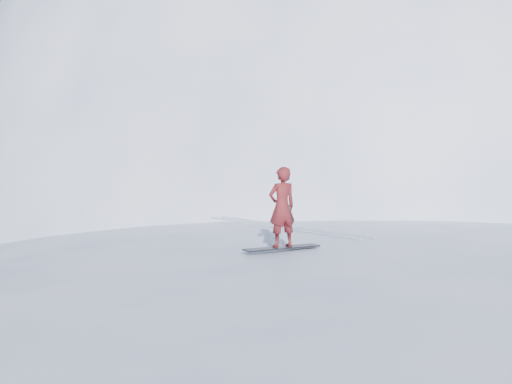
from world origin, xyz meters
The scene contains 8 objects.
ground centered at (0.00, 0.00, 0.00)m, with size 400.00×400.00×0.00m, color white.
near_ridge centered at (1.00, 3.00, 0.00)m, with size 36.00×28.00×4.80m, color white.
summit_peak centered at (22.00, 26.00, 0.00)m, with size 60.00×56.00×56.00m, color white.
peak_shoulder centered at (10.00, 20.00, 0.00)m, with size 28.00×24.00×18.00m, color white.
wind_bumps centered at (-0.56, 2.12, 0.00)m, with size 16.00×14.40×1.00m.
snowboard centered at (-2.84, 1.88, 2.41)m, with size 1.65×0.31×0.03m, color black.
snowboarder centered at (-2.84, 1.88, 3.24)m, with size 0.60×0.39×1.63m, color maroon.
board_tracks centered at (-0.73, 4.98, 2.42)m, with size 1.20×5.96×0.04m.
Camera 1 is at (-9.37, -7.61, 4.23)m, focal length 40.00 mm.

